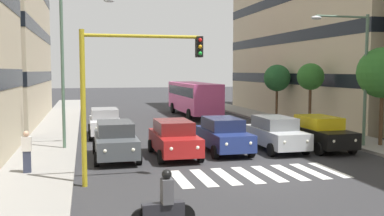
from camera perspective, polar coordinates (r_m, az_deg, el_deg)
ground_plane at (r=17.54m, az=8.68°, el=-8.59°), size 180.00×180.00×0.00m
sidewalk_right at (r=16.35m, az=-20.42°, el=-9.58°), size 2.87×90.00×0.15m
crosswalk_markings at (r=17.54m, az=8.68°, el=-8.57°), size 6.75×2.80×0.01m
car_0 at (r=23.50m, az=16.44°, el=-3.10°), size 2.02×4.44×1.72m
car_1 at (r=22.69m, az=10.91°, el=-3.27°), size 2.02×4.44×1.72m
car_2 at (r=21.80m, az=4.13°, el=-3.52°), size 2.02×4.44×1.72m
car_3 at (r=20.64m, az=-2.38°, el=-3.99°), size 2.02×4.44×1.72m
car_4 at (r=20.41m, az=-10.02°, el=-4.16°), size 2.02×4.44×1.72m
car_row2_0 at (r=27.59m, az=-11.37°, el=-1.83°), size 2.02×4.44×1.72m
bus_behind_traffic at (r=38.94m, az=0.17°, el=1.65°), size 2.78×10.50×3.00m
motorcycle_with_rider at (r=11.43m, az=-3.66°, el=-12.57°), size 1.70×0.37×1.57m
traffic_light_gantry at (r=15.55m, az=-9.53°, el=3.47°), size 4.38×0.36×5.50m
street_lamp_left at (r=24.09m, az=20.77°, el=5.33°), size 3.30×0.28×6.82m
street_lamp_right at (r=22.89m, az=-15.66°, el=6.60°), size 2.72×0.28×7.75m
street_tree_0 at (r=24.88m, az=23.76°, el=4.24°), size 2.67×2.67×5.16m
street_tree_1 at (r=30.90m, az=15.30°, el=3.93°), size 1.84×1.84×4.45m
street_tree_2 at (r=36.35m, az=11.10°, el=3.86°), size 2.19×2.19×4.43m
pedestrian_waiting at (r=17.96m, az=-20.88°, el=-5.28°), size 0.36×0.24×1.63m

